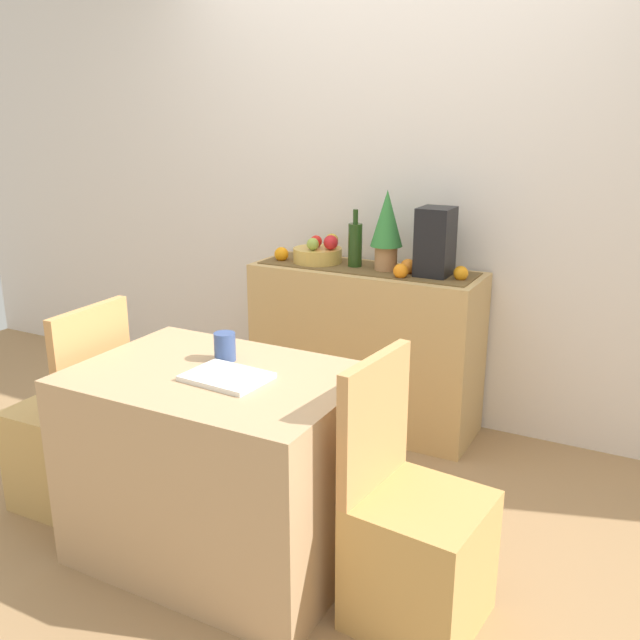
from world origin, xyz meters
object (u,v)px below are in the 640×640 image
object	(u,v)px
chair_by_corner	(415,548)
fruit_bowl	(318,255)
sideboard_console	(365,347)
wine_bottle	(355,245)
chair_near_window	(73,445)
coffee_cup	(225,347)
open_book	(227,377)
dining_table	(220,466)
coffee_maker	(435,242)
potted_plant	(387,226)

from	to	relation	value
chair_by_corner	fruit_bowl	bearing A→B (deg)	128.96
sideboard_console	chair_by_corner	size ratio (longest dim) A/B	1.33
wine_bottle	chair_near_window	size ratio (longest dim) A/B	0.33
chair_by_corner	coffee_cup	bearing A→B (deg)	171.49
wine_bottle	open_book	bearing A→B (deg)	-83.99
open_book	dining_table	bearing A→B (deg)	159.82
sideboard_console	coffee_maker	bearing A→B (deg)	0.00
open_book	coffee_maker	bearing A→B (deg)	82.02
fruit_bowl	potted_plant	bearing A→B (deg)	0.00
sideboard_console	open_book	size ratio (longest dim) A/B	4.27
sideboard_console	open_book	bearing A→B (deg)	-86.76
fruit_bowl	chair_by_corner	size ratio (longest dim) A/B	0.29
coffee_maker	chair_by_corner	world-z (taller)	coffee_maker
wine_bottle	coffee_maker	world-z (taller)	coffee_maker
wine_bottle	coffee_cup	size ratio (longest dim) A/B	2.80
sideboard_console	chair_near_window	size ratio (longest dim) A/B	1.33
potted_plant	open_book	distance (m)	1.39
dining_table	coffee_cup	bearing A→B (deg)	110.18
open_book	chair_near_window	size ratio (longest dim) A/B	0.31
sideboard_console	dining_table	bearing A→B (deg)	-89.77
coffee_cup	chair_by_corner	xyz separation A→B (m)	(0.82, -0.12, -0.53)
sideboard_console	coffee_cup	xyz separation A→B (m)	(-0.04, -1.19, 0.36)
wine_bottle	dining_table	bearing A→B (deg)	-86.92
sideboard_console	coffee_cup	size ratio (longest dim) A/B	11.17
dining_table	chair_near_window	size ratio (longest dim) A/B	1.13
coffee_cup	chair_near_window	bearing A→B (deg)	-170.35
potted_plant	coffee_cup	distance (m)	1.24
fruit_bowl	chair_by_corner	xyz separation A→B (m)	(1.06, -1.32, -0.64)
wine_bottle	chair_near_window	xyz separation A→B (m)	(-0.70, -1.32, -0.71)
coffee_cup	chair_near_window	size ratio (longest dim) A/B	0.12
potted_plant	chair_by_corner	bearing A→B (deg)	-62.89
potted_plant	chair_by_corner	world-z (taller)	potted_plant
fruit_bowl	coffee_maker	world-z (taller)	coffee_maker
coffee_maker	potted_plant	world-z (taller)	potted_plant
wine_bottle	chair_by_corner	size ratio (longest dim) A/B	0.33
wine_bottle	chair_by_corner	distance (m)	1.72
dining_table	open_book	distance (m)	0.39
sideboard_console	coffee_cup	distance (m)	1.25
fruit_bowl	wine_bottle	size ratio (longest dim) A/B	0.86
sideboard_console	wine_bottle	distance (m)	0.55
chair_near_window	chair_by_corner	bearing A→B (deg)	0.05
dining_table	chair_by_corner	xyz separation A→B (m)	(0.77, 0.00, -0.10)
fruit_bowl	potted_plant	distance (m)	0.43
sideboard_console	open_book	xyz separation A→B (m)	(0.08, -1.35, 0.32)
potted_plant	chair_near_window	xyz separation A→B (m)	(-0.88, -1.32, -0.82)
coffee_maker	coffee_cup	world-z (taller)	coffee_maker
fruit_bowl	chair_near_window	world-z (taller)	fruit_bowl
sideboard_console	coffee_maker	size ratio (longest dim) A/B	3.55
chair_by_corner	coffee_maker	bearing A→B (deg)	107.65
coffee_maker	chair_near_window	size ratio (longest dim) A/B	0.37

